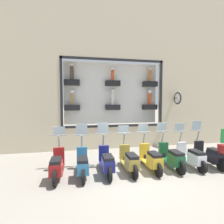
{
  "coord_description": "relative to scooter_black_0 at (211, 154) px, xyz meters",
  "views": [
    {
      "loc": [
        -5.4,
        1.86,
        2.47
      ],
      "look_at": [
        1.74,
        0.44,
        2.01
      ],
      "focal_mm": 28.0,
      "sensor_mm": 36.0,
      "label": 1
    }
  ],
  "objects": [
    {
      "name": "scooter_yellow_3",
      "position": [
        0.06,
        2.41,
        -0.04
      ],
      "size": [
        1.79,
        0.6,
        1.55
      ],
      "color": "black",
      "rests_on": "ground_plane"
    },
    {
      "name": "scooter_black_0",
      "position": [
        0.0,
        0.0,
        0.0
      ],
      "size": [
        1.79,
        0.61,
        1.64
      ],
      "color": "black",
      "rests_on": "ground_plane"
    },
    {
      "name": "scooter_white_1",
      "position": [
        0.06,
        0.8,
        -0.05
      ],
      "size": [
        1.79,
        0.61,
        1.56
      ],
      "color": "black",
      "rests_on": "ground_plane"
    },
    {
      "name": "scooter_navy_5",
      "position": [
        0.07,
        4.01,
        -0.04
      ],
      "size": [
        1.8,
        0.6,
        1.66
      ],
      "color": "black",
      "rests_on": "ground_plane"
    },
    {
      "name": "scooter_red_7",
      "position": [
        0.06,
        5.62,
        -0.04
      ],
      "size": [
        1.8,
        0.61,
        1.55
      ],
      "color": "black",
      "rests_on": "ground_plane"
    },
    {
      "name": "scooter_green_2",
      "position": [
        0.07,
        1.61,
        -0.03
      ],
      "size": [
        1.8,
        0.6,
        1.61
      ],
      "color": "black",
      "rests_on": "ground_plane"
    },
    {
      "name": "scooter_olive_4",
      "position": [
        0.06,
        3.21,
        -0.04
      ],
      "size": [
        1.79,
        0.61,
        1.53
      ],
      "color": "black",
      "rests_on": "ground_plane"
    },
    {
      "name": "scooter_teal_6",
      "position": [
        0.06,
        4.82,
        -0.05
      ],
      "size": [
        1.79,
        0.61,
        1.64
      ],
      "color": "black",
      "rests_on": "ground_plane"
    },
    {
      "name": "building_facade",
      "position": [
        3.38,
        3.1,
        3.77
      ],
      "size": [
        1.25,
        36.0,
        8.32
      ],
      "color": "beige",
      "rests_on": "ground_plane"
    },
    {
      "name": "ground_plane",
      "position": [
        -0.22,
        3.1,
        -0.46
      ],
      "size": [
        120.0,
        120.0,
        0.0
      ],
      "primitive_type": "plane",
      "color": "gray"
    }
  ]
}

